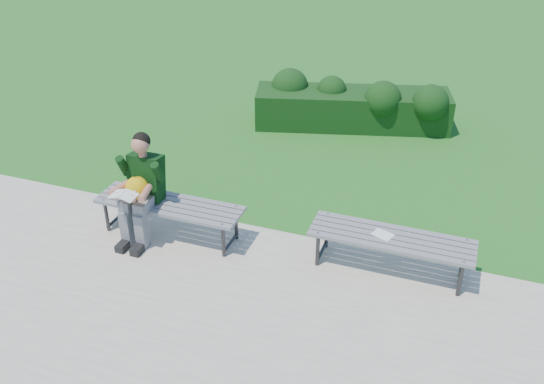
% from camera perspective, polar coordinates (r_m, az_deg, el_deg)
% --- Properties ---
extents(ground, '(80.00, 80.00, 0.00)m').
position_cam_1_polar(ground, '(7.60, -0.75, -3.50)').
color(ground, '#176915').
rests_on(ground, ground).
extents(walkway, '(30.00, 3.50, 0.02)m').
position_cam_1_polar(walkway, '(6.33, -6.41, -11.79)').
color(walkway, '#BBAD9D').
rests_on(walkway, ground).
extents(hedge, '(3.29, 1.61, 0.88)m').
position_cam_1_polar(hedge, '(10.28, 7.67, 8.21)').
color(hedge, '#1F4315').
rests_on(hedge, ground).
extents(bench_left, '(1.80, 0.50, 0.46)m').
position_cam_1_polar(bench_left, '(7.35, -9.63, -1.41)').
color(bench_left, slate).
rests_on(bench_left, walkway).
extents(bench_right, '(1.80, 0.50, 0.46)m').
position_cam_1_polar(bench_right, '(6.80, 11.17, -4.52)').
color(bench_right, slate).
rests_on(bench_right, walkway).
extents(seated_boy, '(0.56, 0.76, 1.31)m').
position_cam_1_polar(seated_boy, '(7.27, -12.28, 0.64)').
color(seated_boy, gray).
rests_on(seated_boy, walkway).
extents(paper_sheet, '(0.26, 0.23, 0.01)m').
position_cam_1_polar(paper_sheet, '(6.77, 10.39, -3.97)').
color(paper_sheet, white).
rests_on(paper_sheet, bench_right).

